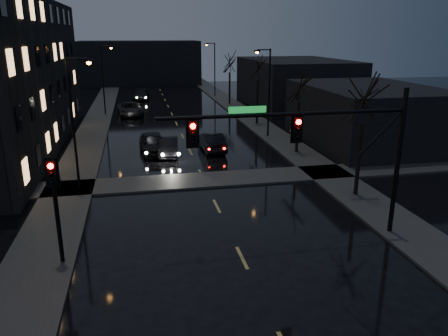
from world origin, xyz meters
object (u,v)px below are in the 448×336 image
oncoming_car_c (130,109)px  oncoming_car_d (141,95)px  oncoming_car_b (169,147)px  oncoming_car_a (153,143)px  lead_car (212,142)px

oncoming_car_c → oncoming_car_d: 12.77m
oncoming_car_c → oncoming_car_d: (1.46, 12.68, -0.05)m
oncoming_car_b → oncoming_car_a: bearing=150.6°
oncoming_car_d → lead_car: (5.19, -30.42, 0.02)m
oncoming_car_b → oncoming_car_d: size_ratio=0.80×
oncoming_car_b → oncoming_car_d: oncoming_car_d is taller
oncoming_car_b → oncoming_car_c: size_ratio=0.72×
oncoming_car_c → lead_car: 18.94m
oncoming_car_a → lead_car: oncoming_car_a is taller
lead_car → oncoming_car_b: bearing=8.4°
oncoming_car_d → oncoming_car_b: bearing=-81.2°
oncoming_car_b → oncoming_car_c: 18.66m
oncoming_car_c → oncoming_car_d: bearing=78.1°
oncoming_car_d → lead_car: bearing=-74.4°
oncoming_car_a → oncoming_car_d: size_ratio=0.96×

